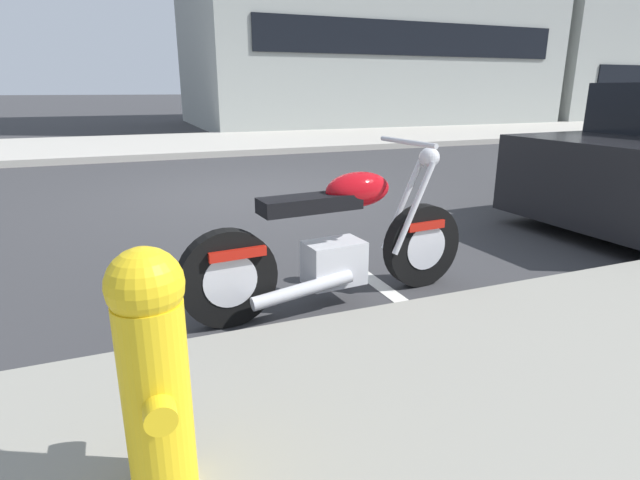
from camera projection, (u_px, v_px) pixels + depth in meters
The scene contains 6 objects.
ground_plane at pixel (255, 195), 7.15m from camera, with size 260.00×260.00×0.00m, color #333335.
sidewalk_far_curb at pixel (543, 130), 17.36m from camera, with size 120.00×5.00×0.14m, color #ADA89E.
parking_stall_stripe at pixel (373, 281), 3.94m from camera, with size 0.12×2.20×0.01m, color silver.
parked_motorcycle at pixel (337, 245), 3.43m from camera, with size 2.14×0.62×1.11m.
fire_hydrant at pixel (154, 368), 1.61m from camera, with size 0.24×0.36×0.86m.
townhouse_far_uphill at pixel (623, 34), 26.40m from camera, with size 15.93×9.18×8.40m.
Camera 1 is at (-1.76, -6.87, 1.45)m, focal length 28.18 mm.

